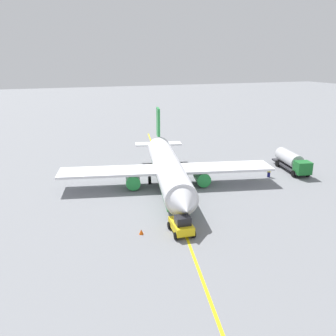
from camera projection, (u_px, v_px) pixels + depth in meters
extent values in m
plane|color=slate|center=(168.00, 187.00, 52.98)|extent=(400.00, 400.00, 0.00)
cylinder|color=white|center=(168.00, 168.00, 52.10)|extent=(25.39, 9.47, 3.96)
cube|color=#238C3D|center=(168.00, 175.00, 52.42)|extent=(23.87, 8.46, 1.11)
cone|color=white|center=(184.00, 205.00, 38.87)|extent=(4.25, 4.48, 3.80)
cone|color=white|center=(158.00, 143.00, 65.88)|extent=(5.52, 4.37, 3.37)
cube|color=#238C3D|center=(158.00, 122.00, 64.04)|extent=(3.20, 1.06, 5.20)
cube|color=white|center=(158.00, 144.00, 65.21)|extent=(4.21, 8.72, 0.24)
cube|color=white|center=(167.00, 169.00, 53.19)|extent=(11.80, 32.22, 0.36)
cylinder|color=#238C3D|center=(202.00, 177.00, 53.44)|extent=(3.59, 2.76, 2.10)
cylinder|color=#238C3D|center=(133.00, 180.00, 52.17)|extent=(3.59, 2.76, 2.10)
cylinder|color=#4C4C51|center=(179.00, 208.00, 42.71)|extent=(0.24, 0.24, 1.24)
cylinder|color=black|center=(179.00, 213.00, 42.89)|extent=(1.16, 0.64, 1.10)
cylinder|color=#4C4C51|center=(183.00, 175.00, 54.85)|extent=(0.24, 0.24, 1.24)
cylinder|color=black|center=(183.00, 179.00, 55.03)|extent=(1.16, 0.64, 1.10)
cylinder|color=#4C4C51|center=(150.00, 176.00, 54.21)|extent=(0.24, 0.24, 1.24)
cylinder|color=black|center=(150.00, 180.00, 54.40)|extent=(1.16, 0.64, 1.10)
cube|color=#2D2D33|center=(290.00, 166.00, 61.01)|extent=(9.39, 4.28, 0.30)
cube|color=#196B28|center=(303.00, 168.00, 56.82)|extent=(2.44, 2.76, 2.00)
cube|color=black|center=(306.00, 167.00, 55.86)|extent=(0.56, 1.99, 0.90)
cylinder|color=silver|center=(289.00, 158.00, 61.19)|extent=(6.61, 3.52, 2.30)
cylinder|color=black|center=(308.00, 173.00, 57.71)|extent=(1.15, 0.57, 1.10)
cylinder|color=black|center=(293.00, 174.00, 57.35)|extent=(1.15, 0.57, 1.10)
cylinder|color=black|center=(291.00, 163.00, 63.31)|extent=(1.15, 0.57, 1.10)
cylinder|color=black|center=(277.00, 164.00, 62.95)|extent=(1.15, 0.57, 1.10)
cube|color=yellow|center=(181.00, 226.00, 38.85)|extent=(3.76, 2.31, 0.90)
cube|color=black|center=(183.00, 220.00, 38.13)|extent=(1.54, 1.72, 0.90)
cylinder|color=black|center=(169.00, 225.00, 39.93)|extent=(0.82, 0.37, 0.80)
cylinder|color=black|center=(186.00, 223.00, 40.43)|extent=(0.82, 0.37, 0.80)
cylinder|color=black|center=(176.00, 236.00, 37.54)|extent=(0.82, 0.37, 0.80)
cylinder|color=black|center=(194.00, 234.00, 38.04)|extent=(0.82, 0.37, 0.80)
cube|color=navy|center=(269.00, 175.00, 57.37)|extent=(0.53, 0.54, 0.85)
cube|color=yellow|center=(269.00, 170.00, 57.16)|extent=(0.62, 0.63, 0.60)
sphere|color=tan|center=(269.00, 168.00, 57.03)|extent=(0.24, 0.24, 0.24)
cone|color=#F2590F|center=(141.00, 232.00, 38.72)|extent=(0.51, 0.51, 0.56)
cube|color=yellow|center=(168.00, 187.00, 52.98)|extent=(77.65, 18.04, 0.01)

